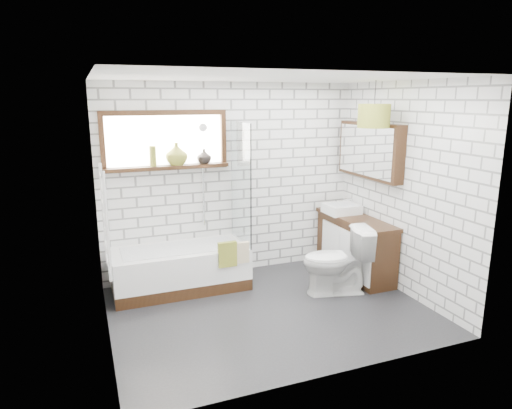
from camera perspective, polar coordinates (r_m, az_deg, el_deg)
name	(u,v)px	position (r m, az deg, el deg)	size (l,w,h in m)	color
floor	(270,311)	(5.21, 1.75, -13.14)	(3.40, 2.60, 0.01)	black
ceiling	(272,77)	(4.67, 1.98, 15.65)	(3.40, 2.60, 0.01)	white
wall_back	(232,180)	(5.98, -3.03, 3.03)	(3.40, 0.01, 2.50)	white
wall_front	(335,235)	(3.66, 9.87, -3.77)	(3.40, 0.01, 2.50)	white
wall_left	(100,216)	(4.42, -18.94, -1.33)	(0.01, 2.60, 2.50)	white
wall_right	(404,189)	(5.66, 17.98, 1.81)	(0.01, 2.60, 2.50)	white
window	(166,141)	(5.66, -11.23, 7.84)	(1.52, 0.16, 0.68)	black
towel_radiator	(105,220)	(4.44, -18.31, -1.91)	(0.06, 0.52, 1.00)	white
mirror_cabinet	(370,150)	(6.02, 14.03, 6.57)	(0.16, 1.20, 0.70)	black
shower_riser	(203,175)	(5.81, -6.66, 3.66)	(0.02, 0.02, 1.30)	silver
bathtub	(181,269)	(5.71, -9.40, -7.93)	(1.62, 0.71, 0.52)	white
shower_screen	(241,183)	(5.64, -1.92, 2.66)	(0.02, 0.72, 1.50)	white
towel_green	(227,254)	(5.42, -3.60, -6.23)	(0.22, 0.06, 0.30)	olive
towel_beige	(241,253)	(5.47, -1.91, -6.03)	(0.20, 0.05, 0.26)	tan
vanity	(355,246)	(6.22, 12.26, -5.06)	(0.44, 1.35, 0.77)	black
basin	(342,209)	(6.29, 10.65, -0.53)	(0.43, 0.38, 0.13)	white
tap	(352,204)	(6.36, 11.90, 0.11)	(0.03, 0.03, 0.14)	silver
toilet	(336,261)	(5.56, 10.03, -6.95)	(0.80, 0.46, 0.81)	white
vase_olive	(177,156)	(5.67, -9.89, 6.05)	(0.26, 0.26, 0.27)	olive
vase_dark	(204,158)	(5.75, -6.50, 5.82)	(0.18, 0.18, 0.19)	black
bottle	(153,158)	(5.63, -12.75, 5.70)	(0.08, 0.08, 0.24)	olive
pendant	(374,116)	(5.54, 14.53, 10.68)	(0.37, 0.37, 0.27)	olive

